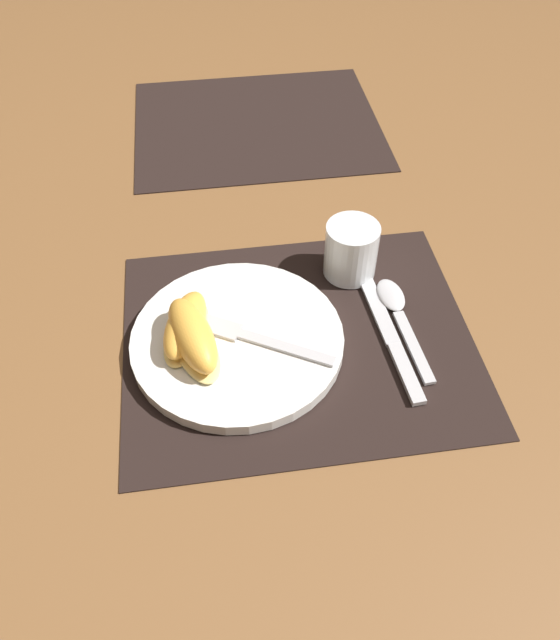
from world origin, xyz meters
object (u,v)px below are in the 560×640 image
object	(u,v)px
citrus_wedge_0	(185,326)
knife	(390,335)
spoon	(397,308)
fork	(245,335)
juice_glass	(351,253)
citrus_wedge_1	(193,337)
plate	(238,342)

from	to	relation	value
citrus_wedge_0	knife	bearing A→B (deg)	-5.78
knife	citrus_wedge_0	world-z (taller)	citrus_wedge_0
spoon	fork	xyz separation A→B (m)	(-0.20, -0.03, 0.01)
citrus_wedge_0	juice_glass	bearing A→B (deg)	23.55
spoon	citrus_wedge_1	distance (m)	0.27
knife	fork	size ratio (longest dim) A/B	1.24
knife	citrus_wedge_1	distance (m)	0.24
juice_glass	fork	bearing A→B (deg)	-144.10
plate	juice_glass	size ratio (longest dim) A/B	3.40
spoon	fork	size ratio (longest dim) A/B	0.97
plate	citrus_wedge_0	size ratio (longest dim) A/B	2.17
spoon	citrus_wedge_0	bearing A→B (deg)	-176.50
citrus_wedge_1	knife	bearing A→B (deg)	-0.76
juice_glass	fork	xyz separation A→B (m)	(-0.15, -0.11, -0.01)
knife	plate	bearing A→B (deg)	176.62
plate	knife	world-z (taller)	plate
juice_glass	citrus_wedge_0	world-z (taller)	juice_glass
juice_glass	knife	size ratio (longest dim) A/B	0.34
spoon	citrus_wedge_1	world-z (taller)	citrus_wedge_1
juice_glass	citrus_wedge_0	size ratio (longest dim) A/B	0.64
citrus_wedge_1	citrus_wedge_0	bearing A→B (deg)	109.92
knife	juice_glass	bearing A→B (deg)	101.31
plate	citrus_wedge_0	xyz separation A→B (m)	(-0.06, 0.01, 0.02)
knife	citrus_wedge_0	bearing A→B (deg)	174.22
citrus_wedge_1	juice_glass	bearing A→B (deg)	28.96
plate	juice_glass	world-z (taller)	juice_glass
plate	juice_glass	bearing A→B (deg)	34.30
spoon	fork	distance (m)	0.20
knife	citrus_wedge_1	xyz separation A→B (m)	(-0.24, 0.00, 0.03)
juice_glass	citrus_wedge_0	xyz separation A→B (m)	(-0.22, -0.10, -0.00)
spoon	citrus_wedge_1	size ratio (longest dim) A/B	1.32
citrus_wedge_0	citrus_wedge_1	size ratio (longest dim) A/B	0.90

